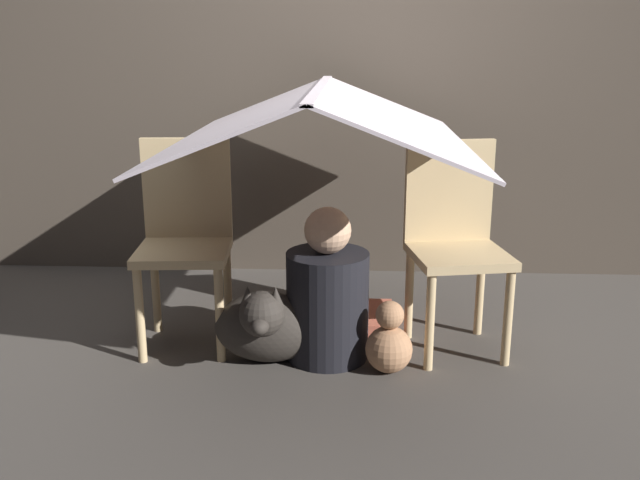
{
  "coord_description": "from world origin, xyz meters",
  "views": [
    {
      "loc": [
        0.14,
        -2.72,
        1.26
      ],
      "look_at": [
        0.0,
        0.05,
        0.47
      ],
      "focal_mm": 40.0,
      "sensor_mm": 36.0,
      "label": 1
    }
  ],
  "objects_px": {
    "chair_right": "(454,238)",
    "person_front": "(327,297)",
    "dog": "(267,325)",
    "chair_left": "(185,234)"
  },
  "relations": [
    {
      "from": "chair_left",
      "to": "person_front",
      "type": "height_order",
      "value": "chair_left"
    },
    {
      "from": "chair_left",
      "to": "chair_right",
      "type": "distance_m",
      "value": 1.12
    },
    {
      "from": "chair_right",
      "to": "dog",
      "type": "xyz_separation_m",
      "value": [
        -0.76,
        -0.23,
        -0.31
      ]
    },
    {
      "from": "chair_left",
      "to": "dog",
      "type": "relative_size",
      "value": 2.0
    },
    {
      "from": "person_front",
      "to": "chair_left",
      "type": "bearing_deg",
      "value": 165.84
    },
    {
      "from": "person_front",
      "to": "dog",
      "type": "relative_size",
      "value": 1.46
    },
    {
      "from": "person_front",
      "to": "chair_right",
      "type": "bearing_deg",
      "value": 16.3
    },
    {
      "from": "chair_right",
      "to": "person_front",
      "type": "height_order",
      "value": "chair_right"
    },
    {
      "from": "chair_right",
      "to": "dog",
      "type": "height_order",
      "value": "chair_right"
    },
    {
      "from": "chair_right",
      "to": "person_front",
      "type": "bearing_deg",
      "value": -174.2
    }
  ]
}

